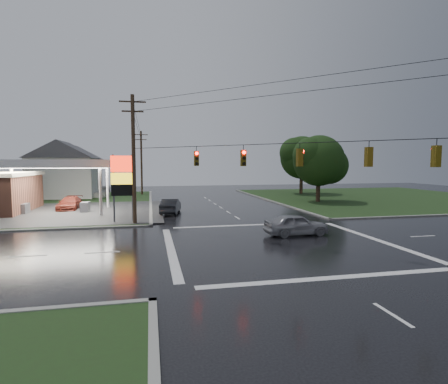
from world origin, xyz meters
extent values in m
plane|color=black|center=(0.00, 0.00, 0.00)|extent=(120.00, 120.00, 0.00)
cube|color=#1F3216|center=(-26.00, 26.00, 0.04)|extent=(36.00, 36.00, 0.08)
cube|color=#1F3216|center=(26.00, 26.00, 0.04)|extent=(36.00, 36.00, 0.08)
cube|color=#2D2D2D|center=(-20.00, 18.00, 0.09)|extent=(26.00, 18.00, 0.02)
cylinder|color=silver|center=(-13.00, 15.00, 2.50)|extent=(0.30, 0.30, 5.00)
cylinder|color=silver|center=(-23.00, 21.00, 2.50)|extent=(0.30, 0.30, 5.00)
cylinder|color=silver|center=(-13.00, 21.00, 2.50)|extent=(0.30, 0.30, 5.00)
cube|color=silver|center=(-18.00, 18.00, 5.20)|extent=(12.00, 8.00, 0.80)
cube|color=white|center=(-18.00, 18.00, 4.78)|extent=(11.40, 7.40, 0.04)
cube|color=#59595E|center=(-21.00, 18.00, 0.55)|extent=(0.80, 1.60, 1.10)
cube|color=#59595E|center=(-15.00, 18.00, 0.55)|extent=(0.80, 1.60, 1.10)
cylinder|color=#59595E|center=(-11.30, 10.50, 3.00)|extent=(0.16, 0.16, 6.00)
cylinder|color=#59595E|center=(-9.70, 10.50, 3.00)|extent=(0.16, 0.16, 6.00)
cube|color=red|center=(-10.50, 10.50, 5.20)|extent=(2.00, 0.35, 1.40)
cube|color=yellow|center=(-10.50, 10.50, 3.90)|extent=(2.00, 0.35, 1.00)
cube|color=black|center=(-10.50, 10.50, 2.90)|extent=(2.00, 0.35, 1.00)
cylinder|color=#382619|center=(-9.50, 9.50, 5.50)|extent=(0.32, 0.32, 11.00)
cube|color=#382619|center=(-9.50, 9.50, 10.40)|extent=(2.20, 0.12, 0.12)
cube|color=#382619|center=(-9.50, 9.50, 9.60)|extent=(1.80, 0.12, 0.12)
cylinder|color=#382619|center=(-9.50, 38.00, 5.25)|extent=(0.32, 0.32, 10.50)
cube|color=#382619|center=(-9.50, 38.00, 9.90)|extent=(2.20, 0.12, 0.12)
cube|color=#382619|center=(-9.50, 38.00, 9.10)|extent=(1.80, 0.12, 0.12)
cube|color=#59470C|center=(-4.75, 4.75, 5.60)|extent=(0.34, 0.34, 1.10)
cylinder|color=#FF0C07|center=(-4.75, 4.55, 5.98)|extent=(0.22, 0.08, 0.22)
cube|color=#59470C|center=(-1.90, 1.90, 5.60)|extent=(0.34, 0.34, 1.10)
cylinder|color=#FF0C07|center=(-1.90, 1.70, 5.98)|extent=(0.22, 0.08, 0.22)
cube|color=#59470C|center=(0.95, -0.95, 5.60)|extent=(0.34, 0.34, 1.10)
cylinder|color=#FF0C07|center=(1.15, -0.95, 5.98)|extent=(0.08, 0.22, 0.22)
cube|color=#59470C|center=(3.80, -3.80, 5.60)|extent=(0.34, 0.34, 1.10)
cylinder|color=#FF0C07|center=(3.80, -3.60, 5.98)|extent=(0.22, 0.08, 0.22)
cube|color=#59470C|center=(6.08, -6.08, 5.60)|extent=(0.34, 0.34, 1.10)
cylinder|color=#FF0C07|center=(6.08, -5.88, 5.98)|extent=(0.22, 0.08, 0.22)
cube|color=silver|center=(-21.00, 36.00, 3.00)|extent=(9.00, 8.00, 6.00)
cube|color=gray|center=(-15.70, 36.00, 0.40)|extent=(1.60, 4.80, 0.80)
cube|color=silver|center=(-22.00, 48.00, 3.00)|extent=(9.00, 8.00, 6.00)
cube|color=gray|center=(-16.70, 48.00, 0.40)|extent=(1.60, 4.80, 0.80)
cylinder|color=black|center=(14.00, 22.00, 2.52)|extent=(0.56, 0.56, 5.04)
sphere|color=black|center=(14.00, 22.00, 5.58)|extent=(6.80, 6.80, 6.80)
sphere|color=black|center=(15.70, 22.30, 4.95)|extent=(5.10, 5.10, 5.10)
sphere|color=black|center=(12.64, 21.60, 6.30)|extent=(4.76, 4.76, 4.76)
cylinder|color=black|center=(17.00, 34.00, 2.80)|extent=(0.56, 0.56, 5.60)
sphere|color=black|center=(17.00, 34.00, 6.20)|extent=(7.20, 7.20, 7.20)
sphere|color=black|center=(18.80, 34.30, 5.50)|extent=(5.40, 5.40, 5.40)
sphere|color=black|center=(15.56, 33.60, 7.00)|extent=(5.04, 5.04, 5.04)
imported|color=black|center=(-6.10, 15.35, 0.78)|extent=(2.56, 4.99, 1.57)
imported|color=gray|center=(2.21, 2.28, 0.79)|extent=(4.70, 2.02, 1.58)
imported|color=maroon|center=(-17.07, 20.61, 0.73)|extent=(2.22, 5.12, 1.47)
camera|label=1|loc=(-8.17, -21.26, 5.26)|focal=28.00mm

